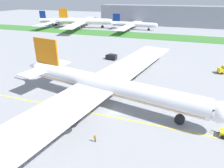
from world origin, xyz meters
name	(u,v)px	position (x,y,z in m)	size (l,w,h in m)	color
ground_plane	(113,112)	(0.00, 0.00, 0.00)	(600.00, 600.00, 0.00)	gray
apron_taxi_line	(110,116)	(0.00, -2.16, 0.00)	(280.00, 0.36, 0.01)	yellow
grass_median_strip	(162,37)	(0.00, 106.67, 0.05)	(320.00, 24.00, 0.10)	#38722D
airliner_foreground	(104,85)	(-4.11, 4.23, 5.31)	(59.41, 98.03, 15.64)	white
ground_crew_wingwalker_port	(95,138)	(0.34, -11.99, 1.01)	(0.59, 0.26, 1.67)	black
service_truck_fuel_bowser	(111,57)	(-15.67, 42.79, 1.42)	(5.36, 3.35, 2.58)	black
parked_airliner_far_left	(56,21)	(-100.85, 127.57, 4.57)	(41.87, 66.84, 13.46)	white
parked_airliner_far_centre	(83,21)	(-72.33, 126.01, 5.51)	(52.02, 84.16, 16.23)	white
parked_airliner_far_right	(132,24)	(-28.47, 131.11, 4.24)	(42.33, 67.93, 12.49)	white
terminal_building	(167,16)	(-3.49, 167.22, 9.00)	(128.41, 20.00, 18.00)	gray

